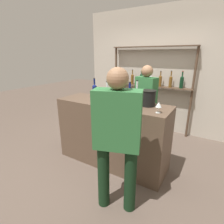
{
  "coord_description": "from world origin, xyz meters",
  "views": [
    {
      "loc": [
        1.38,
        -2.25,
        1.78
      ],
      "look_at": [
        0.0,
        0.0,
        0.91
      ],
      "focal_mm": 28.0,
      "sensor_mm": 36.0,
      "label": 1
    }
  ],
  "objects_px": {
    "counter_bottle_1": "(129,97)",
    "server_behind_counter": "(145,101)",
    "counter_bottle_2": "(95,90)",
    "counter_bottle_0": "(107,94)",
    "counter_bottle_3": "(137,97)",
    "wine_glass": "(159,105)",
    "ice_bucket": "(148,98)",
    "cork_jar": "(115,96)",
    "customer_right": "(117,134)"
  },
  "relations": [
    {
      "from": "counter_bottle_0",
      "to": "counter_bottle_2",
      "type": "distance_m",
      "value": 0.39
    },
    {
      "from": "ice_bucket",
      "to": "customer_right",
      "type": "xyz_separation_m",
      "value": [
        -0.01,
        -0.88,
        -0.22
      ]
    },
    {
      "from": "counter_bottle_3",
      "to": "server_behind_counter",
      "type": "distance_m",
      "value": 0.88
    },
    {
      "from": "counter_bottle_2",
      "to": "counter_bottle_0",
      "type": "bearing_deg",
      "value": -22.26
    },
    {
      "from": "server_behind_counter",
      "to": "wine_glass",
      "type": "bearing_deg",
      "value": 46.72
    },
    {
      "from": "wine_glass",
      "to": "cork_jar",
      "type": "relative_size",
      "value": 0.9
    },
    {
      "from": "counter_bottle_2",
      "to": "counter_bottle_3",
      "type": "bearing_deg",
      "value": -12.08
    },
    {
      "from": "wine_glass",
      "to": "ice_bucket",
      "type": "height_order",
      "value": "ice_bucket"
    },
    {
      "from": "counter_bottle_1",
      "to": "customer_right",
      "type": "height_order",
      "value": "customer_right"
    },
    {
      "from": "counter_bottle_0",
      "to": "customer_right",
      "type": "distance_m",
      "value": 1.06
    },
    {
      "from": "counter_bottle_0",
      "to": "ice_bucket",
      "type": "height_order",
      "value": "counter_bottle_0"
    },
    {
      "from": "wine_glass",
      "to": "counter_bottle_0",
      "type": "bearing_deg",
      "value": 169.29
    },
    {
      "from": "counter_bottle_1",
      "to": "server_behind_counter",
      "type": "bearing_deg",
      "value": 94.7
    },
    {
      "from": "counter_bottle_0",
      "to": "wine_glass",
      "type": "height_order",
      "value": "counter_bottle_0"
    },
    {
      "from": "ice_bucket",
      "to": "server_behind_counter",
      "type": "bearing_deg",
      "value": 113.15
    },
    {
      "from": "counter_bottle_0",
      "to": "wine_glass",
      "type": "xyz_separation_m",
      "value": [
        0.88,
        -0.17,
        -0.02
      ]
    },
    {
      "from": "counter_bottle_2",
      "to": "counter_bottle_3",
      "type": "height_order",
      "value": "counter_bottle_3"
    },
    {
      "from": "counter_bottle_3",
      "to": "server_behind_counter",
      "type": "xyz_separation_m",
      "value": [
        -0.17,
        0.83,
        -0.27
      ]
    },
    {
      "from": "counter_bottle_2",
      "to": "wine_glass",
      "type": "relative_size",
      "value": 2.3
    },
    {
      "from": "cork_jar",
      "to": "wine_glass",
      "type": "bearing_deg",
      "value": -16.35
    },
    {
      "from": "ice_bucket",
      "to": "counter_bottle_2",
      "type": "bearing_deg",
      "value": 175.75
    },
    {
      "from": "cork_jar",
      "to": "server_behind_counter",
      "type": "xyz_separation_m",
      "value": [
        0.25,
        0.72,
        -0.2
      ]
    },
    {
      "from": "cork_jar",
      "to": "customer_right",
      "type": "bearing_deg",
      "value": -57.95
    },
    {
      "from": "wine_glass",
      "to": "server_behind_counter",
      "type": "relative_size",
      "value": 0.09
    },
    {
      "from": "counter_bottle_0",
      "to": "customer_right",
      "type": "bearing_deg",
      "value": -51.32
    },
    {
      "from": "cork_jar",
      "to": "ice_bucket",
      "type": "bearing_deg",
      "value": 1.06
    },
    {
      "from": "counter_bottle_0",
      "to": "counter_bottle_3",
      "type": "relative_size",
      "value": 0.84
    },
    {
      "from": "counter_bottle_1",
      "to": "counter_bottle_3",
      "type": "xyz_separation_m",
      "value": [
        0.1,
        0.02,
        0.01
      ]
    },
    {
      "from": "counter_bottle_2",
      "to": "cork_jar",
      "type": "distance_m",
      "value": 0.47
    },
    {
      "from": "counter_bottle_0",
      "to": "counter_bottle_1",
      "type": "distance_m",
      "value": 0.43
    },
    {
      "from": "wine_glass",
      "to": "ice_bucket",
      "type": "distance_m",
      "value": 0.33
    },
    {
      "from": "counter_bottle_0",
      "to": "counter_bottle_1",
      "type": "xyz_separation_m",
      "value": [
        0.42,
        -0.06,
        0.01
      ]
    },
    {
      "from": "cork_jar",
      "to": "server_behind_counter",
      "type": "relative_size",
      "value": 0.1
    },
    {
      "from": "counter_bottle_0",
      "to": "wine_glass",
      "type": "relative_size",
      "value": 2.23
    },
    {
      "from": "counter_bottle_3",
      "to": "wine_glass",
      "type": "bearing_deg",
      "value": -19.23
    },
    {
      "from": "counter_bottle_2",
      "to": "cork_jar",
      "type": "height_order",
      "value": "counter_bottle_2"
    },
    {
      "from": "ice_bucket",
      "to": "cork_jar",
      "type": "xyz_separation_m",
      "value": [
        -0.55,
        -0.01,
        -0.04
      ]
    },
    {
      "from": "customer_right",
      "to": "server_behind_counter",
      "type": "bearing_deg",
      "value": -8.25
    },
    {
      "from": "counter_bottle_0",
      "to": "wine_glass",
      "type": "bearing_deg",
      "value": -10.71
    },
    {
      "from": "server_behind_counter",
      "to": "cork_jar",
      "type": "bearing_deg",
      "value": -1.46
    },
    {
      "from": "counter_bottle_0",
      "to": "customer_right",
      "type": "height_order",
      "value": "customer_right"
    },
    {
      "from": "counter_bottle_0",
      "to": "counter_bottle_2",
      "type": "height_order",
      "value": "counter_bottle_2"
    },
    {
      "from": "counter_bottle_1",
      "to": "cork_jar",
      "type": "relative_size",
      "value": 2.21
    },
    {
      "from": "ice_bucket",
      "to": "server_behind_counter",
      "type": "relative_size",
      "value": 0.14
    },
    {
      "from": "counter_bottle_3",
      "to": "customer_right",
      "type": "height_order",
      "value": "customer_right"
    },
    {
      "from": "counter_bottle_2",
      "to": "wine_glass",
      "type": "bearing_deg",
      "value": -14.2
    },
    {
      "from": "ice_bucket",
      "to": "counter_bottle_3",
      "type": "bearing_deg",
      "value": -139.64
    },
    {
      "from": "counter_bottle_0",
      "to": "wine_glass",
      "type": "distance_m",
      "value": 0.9
    },
    {
      "from": "cork_jar",
      "to": "customer_right",
      "type": "xyz_separation_m",
      "value": [
        0.54,
        -0.87,
        -0.18
      ]
    },
    {
      "from": "cork_jar",
      "to": "customer_right",
      "type": "height_order",
      "value": "customer_right"
    }
  ]
}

